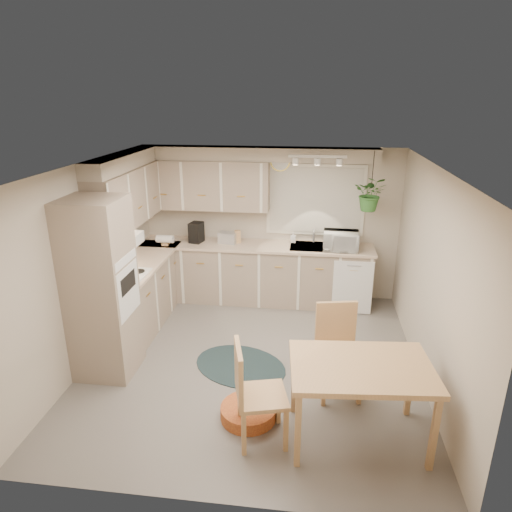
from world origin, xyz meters
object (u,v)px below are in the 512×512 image
at_px(pet_bed, 248,412).
at_px(microwave, 341,239).
at_px(braided_rug, 240,366).
at_px(dining_table, 358,402).
at_px(chair_left, 262,393).
at_px(chair_back, 339,353).

xyz_separation_m(pet_bed, microwave, (1.00, 2.73, 1.05)).
distance_m(braided_rug, pet_bed, 0.95).
xyz_separation_m(dining_table, pet_bed, (-1.07, 0.15, -0.34)).
height_order(chair_left, braided_rug, chair_left).
distance_m(dining_table, braided_rug, 1.73).
bearing_deg(braided_rug, microwave, 55.89).
bearing_deg(chair_back, pet_bed, 18.59).
xyz_separation_m(dining_table, chair_back, (-0.15, 0.68, 0.10)).
relative_size(chair_left, microwave, 1.97).
relative_size(pet_bed, microwave, 1.11).
bearing_deg(microwave, pet_bed, -108.76).
height_order(chair_back, braided_rug, chair_back).
distance_m(dining_table, pet_bed, 1.13).
bearing_deg(braided_rug, pet_bed, -75.88).
bearing_deg(chair_back, dining_table, 91.49).
height_order(chair_back, pet_bed, chair_back).
bearing_deg(pet_bed, dining_table, -8.14).
bearing_deg(braided_rug, dining_table, -39.50).
distance_m(chair_back, pet_bed, 1.14).
bearing_deg(pet_bed, braided_rug, 104.12).
xyz_separation_m(chair_left, microwave, (0.83, 3.00, 0.61)).
distance_m(pet_bed, microwave, 3.09).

